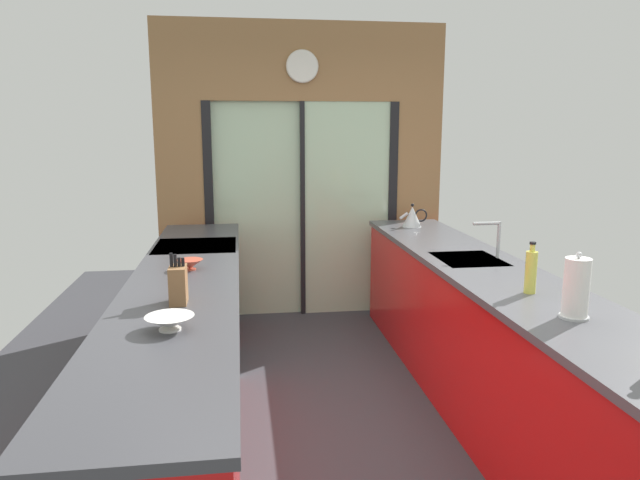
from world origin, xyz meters
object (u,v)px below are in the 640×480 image
oven_range (198,306)px  soap_bottle_far (531,271)px  paper_towel_roll (576,289)px  knife_block (178,284)px  mixing_bowl_far (190,264)px  mixing_bowl_near (170,322)px  kettle (412,217)px

oven_range → soap_bottle_far: (1.80, -1.51, 0.58)m
paper_towel_roll → knife_block: bearing=165.0°
knife_block → paper_towel_roll: (1.78, -0.48, 0.04)m
mixing_bowl_far → soap_bottle_far: bearing=-22.9°
mixing_bowl_near → knife_block: bearing=90.0°
kettle → paper_towel_roll: paper_towel_roll is taller
oven_range → paper_towel_roll: bearing=-46.9°
oven_range → mixing_bowl_far: 0.91m
mixing_bowl_near → soap_bottle_far: size_ratio=0.77×
kettle → mixing_bowl_far: bearing=-143.3°
mixing_bowl_far → kettle: size_ratio=0.63×
oven_range → kettle: bearing=17.5°
mixing_bowl_far → paper_towel_roll: bearing=-33.1°
oven_range → soap_bottle_far: soap_bottle_far is taller
mixing_bowl_far → paper_towel_roll: paper_towel_roll is taller
kettle → mixing_bowl_near: bearing=-126.6°
mixing_bowl_near → paper_towel_roll: (1.78, -0.09, 0.10)m
knife_block → soap_bottle_far: soap_bottle_far is taller
oven_range → mixing_bowl_far: mixing_bowl_far is taller
mixing_bowl_near → paper_towel_roll: size_ratio=0.68×
mixing_bowl_near → mixing_bowl_far: 1.07m
soap_bottle_far → knife_block: bearing=177.8°
mixing_bowl_far → soap_bottle_far: 1.93m
kettle → soap_bottle_far: soap_bottle_far is taller
mixing_bowl_far → paper_towel_roll: size_ratio=0.52×
knife_block → soap_bottle_far: bearing=-2.2°
mixing_bowl_near → paper_towel_roll: paper_towel_roll is taller
oven_range → mixing_bowl_far: size_ratio=5.87×
knife_block → oven_range: bearing=90.7°
oven_range → mixing_bowl_far: bearing=-88.6°
mixing_bowl_far → paper_towel_roll: (1.78, -1.16, 0.10)m
mixing_bowl_near → knife_block: knife_block is taller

